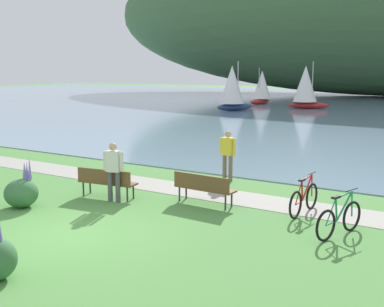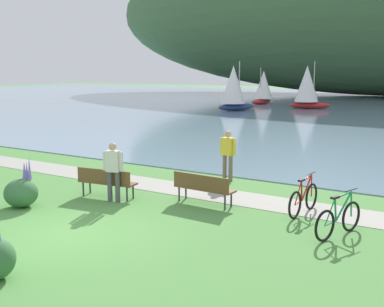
% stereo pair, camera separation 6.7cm
% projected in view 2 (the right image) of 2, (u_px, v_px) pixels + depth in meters
% --- Properties ---
extents(ground_plane, '(200.00, 200.00, 0.00)m').
position_uv_depth(ground_plane, '(65.00, 235.00, 10.98)').
color(ground_plane, '#518E42').
extents(shoreline_path, '(60.00, 1.50, 0.01)m').
position_uv_depth(shoreline_path, '(185.00, 190.00, 15.15)').
color(shoreline_path, '#A39E93').
rests_on(shoreline_path, ground).
extents(park_bench_near_camera, '(1.82, 0.55, 0.88)m').
position_uv_depth(park_bench_near_camera, '(203.00, 186.00, 13.41)').
color(park_bench_near_camera, brown).
rests_on(park_bench_near_camera, ground).
extents(park_bench_further_along, '(1.85, 0.73, 0.88)m').
position_uv_depth(park_bench_further_along, '(106.00, 180.00, 14.13)').
color(park_bench_further_along, brown).
rests_on(park_bench_further_along, ground).
extents(bicycle_leaning_near_bench, '(0.18, 1.77, 1.01)m').
position_uv_depth(bicycle_leaning_near_bench, '(304.00, 199.00, 12.56)').
color(bicycle_leaning_near_bench, black).
rests_on(bicycle_leaning_near_bench, ground).
extents(bicycle_beside_path, '(0.57, 1.71, 1.01)m').
position_uv_depth(bicycle_beside_path, '(339.00, 219.00, 10.85)').
color(bicycle_beside_path, black).
rests_on(bicycle_beside_path, ground).
extents(person_at_shoreline, '(0.61, 0.25, 1.71)m').
position_uv_depth(person_at_shoreline, '(228.00, 152.00, 16.26)').
color(person_at_shoreline, '#72604C').
rests_on(person_at_shoreline, ground).
extents(person_on_the_grass, '(0.59, 0.32, 1.71)m').
position_uv_depth(person_on_the_grass, '(113.00, 168.00, 13.62)').
color(person_on_the_grass, '#4C4C51').
rests_on(person_on_the_grass, ground).
extents(echium_bush_closest_to_camera, '(0.91, 0.91, 1.38)m').
position_uv_depth(echium_bush_closest_to_camera, '(21.00, 192.00, 13.20)').
color(echium_bush_closest_to_camera, '#386B3D').
rests_on(echium_bush_closest_to_camera, ground).
extents(sailboat_nearest_to_shore, '(3.98, 2.97, 4.53)m').
position_uv_depth(sailboat_nearest_to_shore, '(307.00, 87.00, 46.53)').
color(sailboat_nearest_to_shore, '#B22323').
rests_on(sailboat_nearest_to_shore, bay_water).
extents(sailboat_mid_bay, '(2.33, 3.51, 3.99)m').
position_uv_depth(sailboat_mid_bay, '(263.00, 87.00, 53.02)').
color(sailboat_mid_bay, '#B22323').
rests_on(sailboat_mid_bay, bay_water).
extents(sailboat_far_off, '(3.10, 3.89, 4.50)m').
position_uv_depth(sailboat_far_off, '(234.00, 88.00, 44.14)').
color(sailboat_far_off, navy).
rests_on(sailboat_far_off, bay_water).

